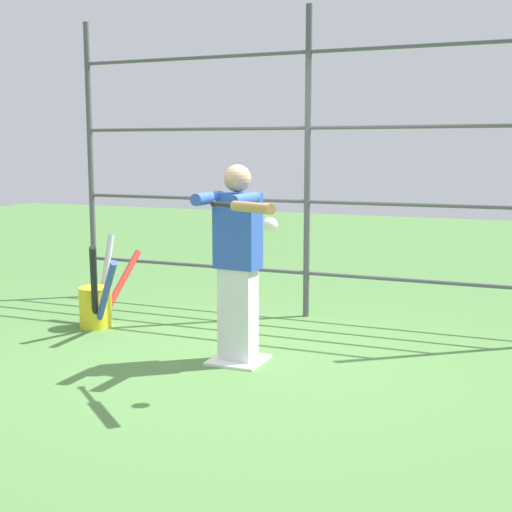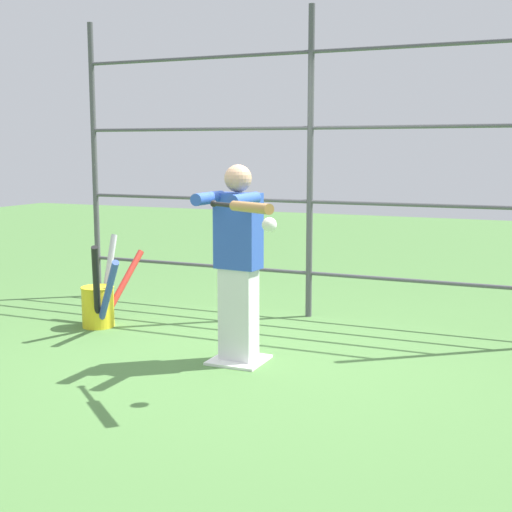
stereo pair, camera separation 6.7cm
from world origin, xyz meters
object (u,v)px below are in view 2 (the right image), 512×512
batter (238,257)px  baseball_bat_swinging (246,207)px  bat_bucket (101,301)px  softball_in_flight (269,225)px

batter → baseball_bat_swinging: size_ratio=2.24×
baseball_bat_swinging → bat_bucket: bearing=-30.7°
batter → baseball_bat_swinging: 0.90m
batter → softball_in_flight: size_ratio=15.51×
batter → softball_in_flight: (-0.49, 0.57, 0.32)m
batter → baseball_bat_swinging: (-0.38, 0.69, 0.44)m
batter → baseball_bat_swinging: bearing=118.8°
bat_bucket → softball_in_flight: bearing=153.2°
batter → bat_bucket: size_ratio=1.50×
batter → bat_bucket: 1.76m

